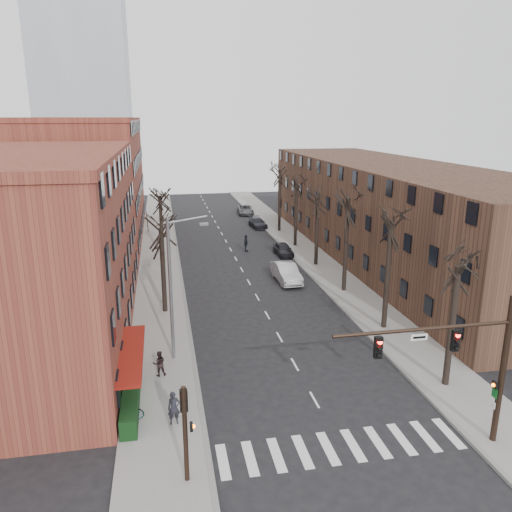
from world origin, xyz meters
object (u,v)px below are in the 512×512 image
silver_sedan (286,273)px  pedestrian_a (174,408)px  parked_car_mid (258,223)px  parked_car_near (283,249)px  bicycle (128,411)px

silver_sedan → pedestrian_a: 23.18m
silver_sedan → pedestrian_a: size_ratio=3.09×
silver_sedan → parked_car_mid: 23.42m
parked_car_near → pedestrian_a: 31.98m
silver_sedan → parked_car_near: bearing=76.0°
bicycle → parked_car_mid: bearing=-7.5°
parked_car_mid → pedestrian_a: bearing=-110.8°
parked_car_near → parked_car_mid: 14.50m
silver_sedan → parked_car_near: 9.05m
silver_sedan → pedestrian_a: (-10.77, -20.52, 0.14)m
parked_car_near → pedestrian_a: pedestrian_a is taller
pedestrian_a → bicycle: pedestrian_a is taller
pedestrian_a → bicycle: size_ratio=1.05×
silver_sedan → pedestrian_a: bearing=-119.5°
parked_car_mid → pedestrian_a: (-12.68, -43.86, 0.34)m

